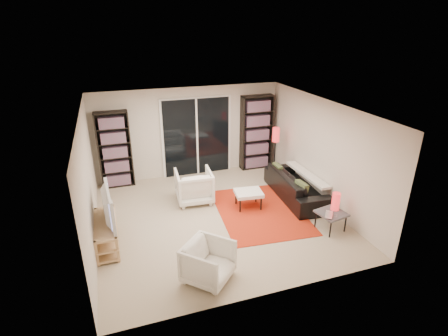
% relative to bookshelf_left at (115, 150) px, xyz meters
% --- Properties ---
extents(floor, '(5.00, 5.00, 0.00)m').
position_rel_bookshelf_left_xyz_m(floor, '(1.95, -2.33, -0.98)').
color(floor, '#C3AF91').
rests_on(floor, ground).
extents(wall_back, '(5.00, 0.02, 2.40)m').
position_rel_bookshelf_left_xyz_m(wall_back, '(1.95, 0.17, 0.22)').
color(wall_back, beige).
rests_on(wall_back, ground).
extents(wall_front, '(5.00, 0.02, 2.40)m').
position_rel_bookshelf_left_xyz_m(wall_front, '(1.95, -4.83, 0.22)').
color(wall_front, beige).
rests_on(wall_front, ground).
extents(wall_left, '(0.02, 5.00, 2.40)m').
position_rel_bookshelf_left_xyz_m(wall_left, '(-0.55, -2.33, 0.22)').
color(wall_left, beige).
rests_on(wall_left, ground).
extents(wall_right, '(0.02, 5.00, 2.40)m').
position_rel_bookshelf_left_xyz_m(wall_right, '(4.45, -2.33, 0.22)').
color(wall_right, beige).
rests_on(wall_right, ground).
extents(ceiling, '(5.00, 5.00, 0.02)m').
position_rel_bookshelf_left_xyz_m(ceiling, '(1.95, -2.33, 1.42)').
color(ceiling, white).
rests_on(ceiling, wall_back).
extents(sliding_door, '(1.92, 0.08, 2.16)m').
position_rel_bookshelf_left_xyz_m(sliding_door, '(2.15, 0.13, 0.07)').
color(sliding_door, white).
rests_on(sliding_door, ground).
extents(bookshelf_left, '(0.80, 0.30, 1.95)m').
position_rel_bookshelf_left_xyz_m(bookshelf_left, '(0.00, 0.00, 0.00)').
color(bookshelf_left, black).
rests_on(bookshelf_left, ground).
extents(bookshelf_right, '(0.90, 0.30, 2.10)m').
position_rel_bookshelf_left_xyz_m(bookshelf_right, '(3.85, -0.00, 0.07)').
color(bookshelf_right, black).
rests_on(bookshelf_right, ground).
extents(tv_stand, '(0.41, 1.27, 0.50)m').
position_rel_bookshelf_left_xyz_m(tv_stand, '(-0.36, -2.67, -0.71)').
color(tv_stand, tan).
rests_on(tv_stand, floor).
extents(tv, '(0.22, 1.15, 0.66)m').
position_rel_bookshelf_left_xyz_m(tv, '(-0.34, -2.67, -0.15)').
color(tv, black).
rests_on(tv, tv_stand).
extents(rug, '(2.02, 2.60, 0.01)m').
position_rel_bookshelf_left_xyz_m(rug, '(2.92, -2.42, -0.97)').
color(rug, '#B62910').
rests_on(rug, floor).
extents(sofa, '(0.98, 2.19, 0.62)m').
position_rel_bookshelf_left_xyz_m(sofa, '(4.03, -2.05, -0.66)').
color(sofa, black).
rests_on(sofa, floor).
extents(armchair_back, '(0.88, 0.90, 0.77)m').
position_rel_bookshelf_left_xyz_m(armchair_back, '(1.65, -1.45, -0.59)').
color(armchair_back, white).
rests_on(armchair_back, floor).
extents(armchair_front, '(1.02, 1.02, 0.67)m').
position_rel_bookshelf_left_xyz_m(armchair_front, '(1.20, -4.20, -0.64)').
color(armchair_front, white).
rests_on(armchair_front, floor).
extents(ottoman, '(0.66, 0.56, 0.40)m').
position_rel_bookshelf_left_xyz_m(ottoman, '(2.75, -2.15, -0.63)').
color(ottoman, white).
rests_on(ottoman, floor).
extents(side_table, '(0.60, 0.60, 0.40)m').
position_rel_bookshelf_left_xyz_m(side_table, '(3.97, -3.55, -0.62)').
color(side_table, '#4A494E').
rests_on(side_table, floor).
extents(laptop, '(0.38, 0.40, 0.03)m').
position_rel_bookshelf_left_xyz_m(laptop, '(3.89, -3.67, -0.56)').
color(laptop, silver).
rests_on(laptop, side_table).
extents(table_lamp, '(0.16, 0.16, 0.37)m').
position_rel_bookshelf_left_xyz_m(table_lamp, '(4.11, -3.46, -0.39)').
color(table_lamp, red).
rests_on(table_lamp, side_table).
extents(floor_lamp, '(0.21, 0.21, 1.39)m').
position_rel_bookshelf_left_xyz_m(floor_lamp, '(4.06, -0.78, 0.08)').
color(floor_lamp, black).
rests_on(floor_lamp, floor).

